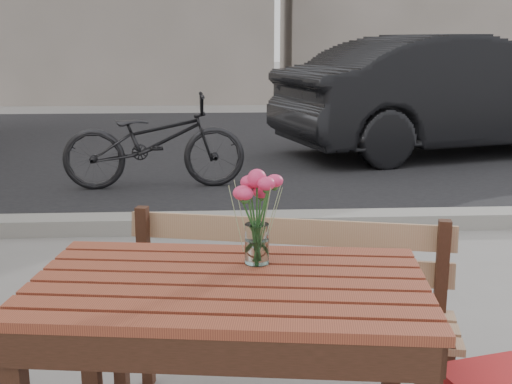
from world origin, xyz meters
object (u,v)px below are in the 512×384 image
main_vase (257,206)px  bicycle (154,141)px  parked_car (454,95)px  main_table (229,317)px

main_vase → bicycle: bearing=100.0°
bicycle → main_vase: bearing=-174.3°
main_vase → parked_car: 6.70m
parked_car → bicycle: parked_car is taller
main_table → parked_car: 6.86m
parked_car → main_table: bearing=138.7°
main_vase → parked_car: bearing=64.8°
main_table → bicycle: 4.44m
bicycle → main_table: bearing=-175.8°
parked_car → bicycle: size_ratio=2.57×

